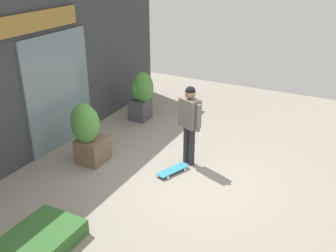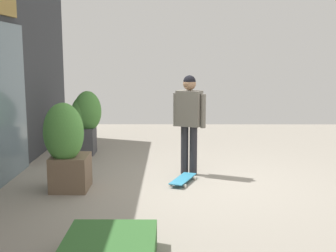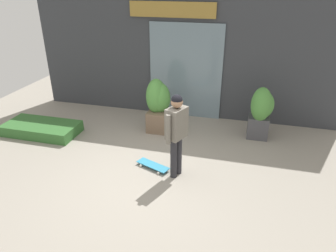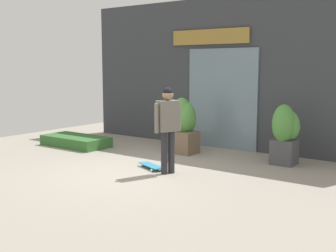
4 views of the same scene
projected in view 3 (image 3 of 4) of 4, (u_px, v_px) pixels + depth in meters
name	position (u px, v px, depth m)	size (l,w,h in m)	color
ground_plane	(148.00, 175.00, 6.24)	(12.00, 12.00, 0.00)	gray
building_facade	(184.00, 47.00, 8.25)	(8.36, 0.31, 3.83)	#383A3F
skateboarder	(176.00, 128.00, 5.79)	(0.40, 0.54, 1.70)	#28282D
skateboard	(153.00, 165.00, 6.43)	(0.75, 0.47, 0.08)	teal
planter_box_left	(261.00, 110.00, 7.38)	(0.55, 0.63, 1.31)	#47474C
planter_box_right	(159.00, 103.00, 7.79)	(0.65, 0.63, 1.35)	brown
hedge_ledge	(42.00, 128.00, 7.83)	(1.84, 0.90, 0.27)	#33662D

